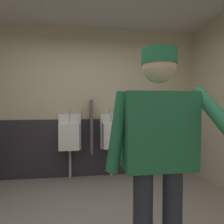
% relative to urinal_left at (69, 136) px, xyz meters
% --- Properties ---
extents(wall_back, '(4.78, 0.12, 2.72)m').
position_rel_urinal_left_xyz_m(wall_back, '(0.27, 0.22, 0.58)').
color(wall_back, beige).
rests_on(wall_back, ground_plane).
extents(wainscot_band_back, '(4.18, 0.03, 1.05)m').
position_rel_urinal_left_xyz_m(wainscot_band_back, '(0.27, 0.14, -0.25)').
color(wainscot_band_back, '#2D2833').
rests_on(wainscot_band_back, ground_plane).
extents(urinal_left, '(0.40, 0.34, 1.24)m').
position_rel_urinal_left_xyz_m(urinal_left, '(0.00, 0.00, 0.00)').
color(urinal_left, white).
rests_on(urinal_left, ground_plane).
extents(urinal_middle, '(0.40, 0.34, 1.24)m').
position_rel_urinal_left_xyz_m(urinal_middle, '(0.75, 0.00, 0.00)').
color(urinal_middle, white).
rests_on(urinal_middle, ground_plane).
extents(privacy_divider_panel, '(0.04, 0.40, 0.90)m').
position_rel_urinal_left_xyz_m(privacy_divider_panel, '(0.38, -0.07, 0.17)').
color(privacy_divider_panel, '#4C4C51').
extents(person, '(0.72, 0.60, 1.71)m').
position_rel_urinal_left_xyz_m(person, '(0.75, -2.24, 0.25)').
color(person, '#2D3342').
rests_on(person, ground_plane).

